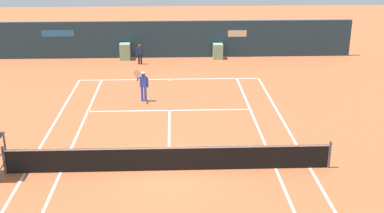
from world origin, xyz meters
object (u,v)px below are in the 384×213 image
at_px(player_on_baseline, 143,84).
at_px(tennis_ball_near_service_line, 211,83).
at_px(ball_kid_right_post, 140,53).
at_px(tennis_ball_by_sideline, 102,102).

relative_size(player_on_baseline, tennis_ball_near_service_line, 26.38).
height_order(player_on_baseline, ball_kid_right_post, player_on_baseline).
bearing_deg(player_on_baseline, tennis_ball_by_sideline, 9.05).
relative_size(player_on_baseline, tennis_ball_by_sideline, 26.38).
bearing_deg(tennis_ball_near_service_line, tennis_ball_by_sideline, -152.68).
xyz_separation_m(tennis_ball_by_sideline, tennis_ball_near_service_line, (5.88, 3.04, 0.00)).
distance_m(player_on_baseline, tennis_ball_near_service_line, 4.82).
bearing_deg(tennis_ball_by_sideline, player_on_baseline, 3.46).
height_order(tennis_ball_by_sideline, tennis_ball_near_service_line, same).
xyz_separation_m(ball_kid_right_post, tennis_ball_near_service_line, (4.35, -4.48, -0.73)).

